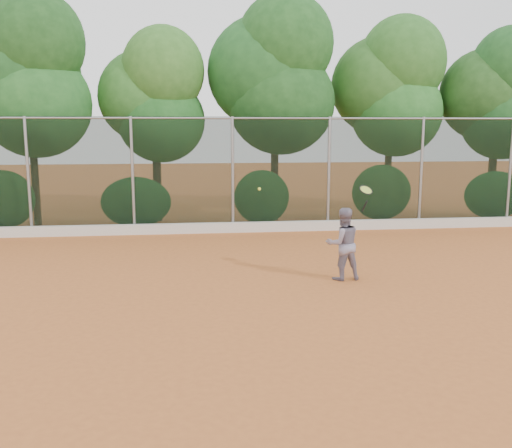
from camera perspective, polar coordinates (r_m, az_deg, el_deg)
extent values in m
plane|color=#B6602B|center=(10.91, 0.63, -7.37)|extent=(80.00, 80.00, 0.00)
cube|color=beige|center=(17.48, -2.27, -0.34)|extent=(24.00, 0.20, 0.30)
imported|color=slate|center=(12.14, 8.69, -1.98)|extent=(0.81, 0.66, 1.54)
cube|color=black|center=(17.45, -2.35, 4.94)|extent=(24.00, 0.01, 3.50)
cylinder|color=gray|center=(17.39, -2.39, 10.53)|extent=(24.00, 0.06, 0.06)
cylinder|color=gray|center=(18.01, -21.81, 4.40)|extent=(0.09, 0.09, 3.50)
cylinder|color=gray|center=(17.48, -12.24, 4.74)|extent=(0.09, 0.09, 3.50)
cylinder|color=gray|center=(17.45, -2.35, 4.94)|extent=(0.09, 0.09, 3.50)
cylinder|color=gray|center=(17.94, 7.29, 5.00)|extent=(0.09, 0.09, 3.50)
cylinder|color=gray|center=(18.89, 16.18, 4.93)|extent=(0.09, 0.09, 3.50)
cylinder|color=gray|center=(20.25, 24.05, 4.77)|extent=(0.09, 0.09, 3.50)
cylinder|color=#442B1A|center=(19.94, -21.20, 4.03)|extent=(0.24, 0.24, 2.90)
ellipsoid|color=#31772D|center=(19.73, -21.15, 11.11)|extent=(3.50, 2.90, 3.40)
ellipsoid|color=#266426|center=(20.20, -22.53, 13.83)|extent=(3.80, 3.10, 3.70)
ellipsoid|color=#295F24|center=(19.77, -21.28, 16.64)|extent=(3.10, 2.60, 3.20)
cylinder|color=#3A2316|center=(19.77, -9.83, 3.77)|extent=(0.28, 0.28, 2.40)
ellipsoid|color=#1C531C|center=(19.56, -9.44, 10.18)|extent=(2.90, 2.40, 2.80)
ellipsoid|color=#296121|center=(19.91, -10.94, 12.43)|extent=(3.20, 2.70, 3.10)
ellipsoid|color=#2D5E20|center=(19.43, -9.30, 14.91)|extent=(2.70, 2.30, 2.90)
cylinder|color=#492B1C|center=(19.64, 1.87, 4.75)|extent=(0.26, 0.26, 3.00)
ellipsoid|color=#296225|center=(19.51, 2.55, 12.06)|extent=(3.60, 3.00, 3.50)
ellipsoid|color=#296C29|center=(19.80, 0.95, 14.94)|extent=(3.90, 3.20, 3.80)
ellipsoid|color=#2C6928|center=(19.60, 2.95, 17.63)|extent=(3.20, 2.70, 3.30)
cylinder|color=#462E1B|center=(20.86, 13.02, 4.39)|extent=(0.24, 0.24, 2.70)
ellipsoid|color=#225E20|center=(20.75, 13.90, 10.83)|extent=(3.20, 2.70, 3.10)
ellipsoid|color=#25541D|center=(20.91, 12.39, 13.34)|extent=(3.50, 2.90, 3.40)
ellipsoid|color=#24561D|center=(20.80, 14.46, 15.50)|extent=(3.00, 2.50, 3.10)
cylinder|color=#48301B|center=(22.04, 22.48, 3.91)|extent=(0.28, 0.28, 2.50)
ellipsoid|color=#276626|center=(21.97, 23.45, 9.72)|extent=(3.00, 2.50, 2.90)
ellipsoid|color=#326526|center=(22.01, 22.05, 11.90)|extent=(3.30, 2.80, 3.20)
ellipsoid|color=#256225|center=(22.01, 24.11, 13.85)|extent=(2.80, 2.40, 3.00)
ellipsoid|color=#33702A|center=(19.12, -23.95, 2.27)|extent=(1.90, 1.00, 1.80)
ellipsoid|color=#2B6827|center=(18.36, -11.91, 2.16)|extent=(2.20, 1.16, 1.60)
ellipsoid|color=#306C29|center=(18.43, 0.58, 2.71)|extent=(1.80, 1.04, 1.76)
ellipsoid|color=#38722B|center=(19.34, 12.43, 3.11)|extent=(2.00, 1.10, 1.84)
ellipsoid|color=#2D6F2A|center=(21.01, 22.78, 2.68)|extent=(2.16, 1.12, 1.64)
cylinder|color=black|center=(12.15, 10.80, 1.76)|extent=(0.09, 0.20, 0.26)
torus|color=black|center=(12.05, 10.94, 3.37)|extent=(0.35, 0.33, 0.19)
cylinder|color=#A7C339|center=(12.05, 10.94, 3.37)|extent=(0.30, 0.27, 0.15)
sphere|color=#F4FB39|center=(11.84, 0.34, 3.53)|extent=(0.06, 0.06, 0.06)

